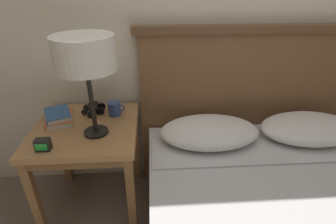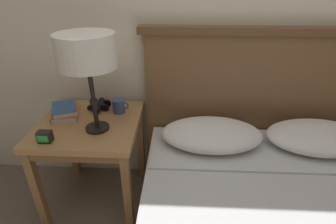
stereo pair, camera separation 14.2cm
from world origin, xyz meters
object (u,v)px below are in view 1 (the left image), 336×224
nightstand (87,138)px  alarm_clock (43,145)px  binoculars_pair (93,109)px  book_on_nightstand (59,119)px  table_lamp (85,56)px  coffee_mug (115,109)px  book_stacked_on_top (57,114)px

nightstand → alarm_clock: size_ratio=8.71×
binoculars_pair → alarm_clock: alarm_clock is taller
book_on_nightstand → binoculars_pair: bearing=28.2°
table_lamp → binoculars_pair: table_lamp is taller
coffee_mug → alarm_clock: coffee_mug is taller
table_lamp → alarm_clock: size_ratio=7.45×
book_on_nightstand → coffee_mug: 0.32m
book_on_nightstand → coffee_mug: coffee_mug is taller
nightstand → binoculars_pair: size_ratio=3.80×
table_lamp → book_stacked_on_top: table_lamp is taller
table_lamp → alarm_clock: 0.48m
nightstand → table_lamp: size_ratio=1.17×
nightstand → coffee_mug: size_ratio=5.92×
table_lamp → book_on_nightstand: bearing=148.8°
coffee_mug → alarm_clock: size_ratio=1.47×
alarm_clock → book_on_nightstand: bearing=91.8°
book_stacked_on_top → alarm_clock: (0.01, -0.28, -0.02)m
binoculars_pair → coffee_mug: size_ratio=1.56×
binoculars_pair → alarm_clock: size_ratio=2.29×
table_lamp → coffee_mug: size_ratio=5.06×
alarm_clock → nightstand: bearing=54.6°
nightstand → table_lamp: bearing=-46.1°
table_lamp → coffee_mug: bearing=68.7°
nightstand → book_stacked_on_top: 0.22m
table_lamp → binoculars_pair: (-0.06, 0.24, -0.40)m
table_lamp → book_stacked_on_top: bearing=149.5°
nightstand → alarm_clock: (-0.15, -0.22, 0.11)m
binoculars_pair → coffee_mug: bearing=-16.0°
book_stacked_on_top → table_lamp: bearing=-30.5°
nightstand → binoculars_pair: (0.02, 0.16, 0.10)m
book_on_nightstand → book_stacked_on_top: (-0.00, -0.00, 0.03)m
table_lamp → book_stacked_on_top: 0.47m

